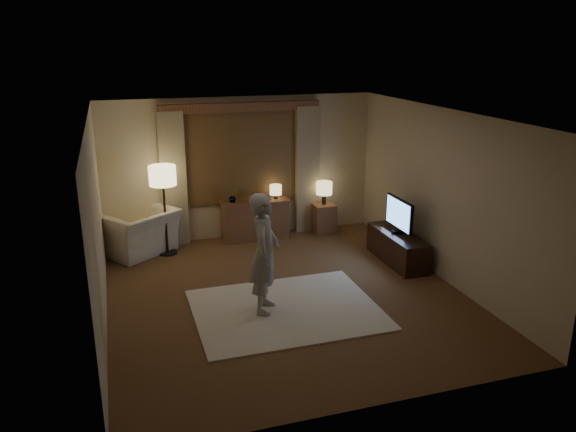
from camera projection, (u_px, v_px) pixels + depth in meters
name	position (u px, v px, depth m)	size (l,w,h in m)	color
room	(276.00, 198.00, 8.23)	(5.04, 5.54, 2.64)	brown
rug	(286.00, 309.00, 7.72)	(2.50, 2.00, 0.02)	beige
sideboard	(255.00, 221.00, 10.40)	(1.20, 0.40, 0.70)	brown
picture_frame	(255.00, 197.00, 10.26)	(0.16, 0.02, 0.20)	brown
plant	(233.00, 196.00, 10.13)	(0.17, 0.13, 0.30)	#999999
table_lamp_sideboard	(276.00, 190.00, 10.35)	(0.22, 0.22, 0.30)	black
floor_lamp	(163.00, 180.00, 9.38)	(0.45, 0.45, 1.56)	black
armchair	(139.00, 232.00, 9.68)	(1.18, 1.03, 0.76)	#F0E5C5
side_table	(324.00, 218.00, 10.76)	(0.40, 0.40, 0.56)	brown
table_lamp_side	(324.00, 189.00, 10.58)	(0.30, 0.30, 0.44)	black
tv_stand	(397.00, 248.00, 9.33)	(0.45, 1.40, 0.50)	black
tv	(399.00, 215.00, 9.15)	(0.20, 0.82, 0.59)	black
person	(265.00, 253.00, 7.44)	(0.60, 0.40, 1.66)	#A19C94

